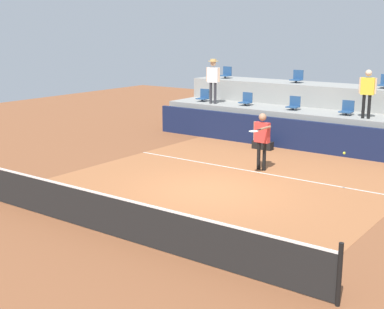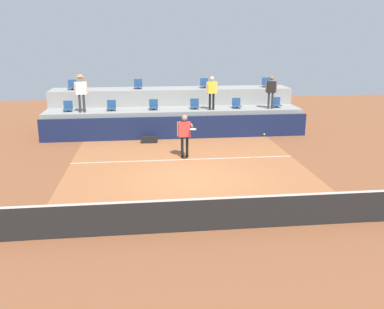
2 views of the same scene
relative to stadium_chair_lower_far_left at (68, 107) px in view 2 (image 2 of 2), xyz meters
The scene contains 23 objects.
ground_plane 9.08m from the stadium_chair_lower_far_left, 53.80° to the right, with size 40.00×40.00×0.00m, color brown.
court_inner_paint 8.31m from the stadium_chair_lower_far_left, 49.66° to the right, with size 9.00×10.00×0.01m, color #A36038.
court_service_line 7.32m from the stadium_chair_lower_far_left, 42.40° to the right, with size 9.00×0.06×0.00m, color silver.
tennis_net 12.46m from the stadium_chair_lower_far_left, 64.77° to the right, with size 10.48×0.08×1.07m.
sponsor_backboard 5.51m from the stadium_chair_lower_far_left, 13.12° to the right, with size 13.00×0.16×1.10m, color #141E42.
seating_tier_lower 5.36m from the stadium_chair_lower_far_left, ahead, with size 13.00×1.80×1.25m, color gray.
seating_tier_upper 5.63m from the stadium_chair_lower_far_left, 19.42° to the left, with size 13.00×1.80×2.10m, color gray.
stadium_chair_lower_far_left is the anchor object (origin of this frame).
stadium_chair_lower_left 2.12m from the stadium_chair_lower_far_left, ahead, with size 0.44×0.40×0.52m.
stadium_chair_lower_mid_left 4.23m from the stadium_chair_lower_far_left, ahead, with size 0.44×0.40×0.52m.
stadium_chair_lower_mid_right 6.33m from the stadium_chair_lower_far_left, ahead, with size 0.44×0.40×0.52m.
stadium_chair_lower_right 8.51m from the stadium_chair_lower_far_left, ahead, with size 0.44×0.40×0.52m.
stadium_chair_lower_far_right 10.65m from the stadium_chair_lower_far_left, ahead, with size 0.44×0.40×0.52m.
stadium_chair_upper_far_left 1.99m from the stadium_chair_lower_far_left, 90.50° to the left, with size 0.44×0.40×0.52m.
stadium_chair_upper_left 4.00m from the stadium_chair_lower_far_left, 27.43° to the left, with size 0.44×0.40×0.52m.
stadium_chair_upper_right 7.36m from the stadium_chair_lower_far_left, 14.25° to the left, with size 0.44×0.40×0.52m.
stadium_chair_upper_far_right 10.77m from the stadium_chair_lower_far_left, ahead, with size 0.44×0.40×0.52m.
tennis_player 7.03m from the stadium_chair_lower_far_left, 40.20° to the right, with size 0.68×1.24×1.79m.
spectator_with_hat 1.25m from the stadium_chair_lower_far_left, 27.18° to the right, with size 0.62×0.49×1.83m.
spectator_in_grey 7.20m from the stadium_chair_lower_far_left, ahead, with size 0.59×0.26×1.68m.
spectator_leaning_on_rail 10.24m from the stadium_chair_lower_far_left, ahead, with size 0.59×0.24×1.66m.
tennis_ball 10.06m from the stadium_chair_lower_far_left, 33.67° to the right, with size 0.07×0.07×0.07m.
equipment_bag 4.56m from the stadium_chair_lower_far_left, 25.25° to the right, with size 0.76×0.28×0.30m, color black.
Camera 2 is at (-1.53, -13.43, 4.79)m, focal length 38.27 mm.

